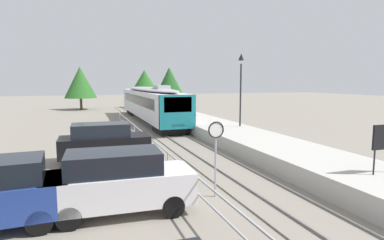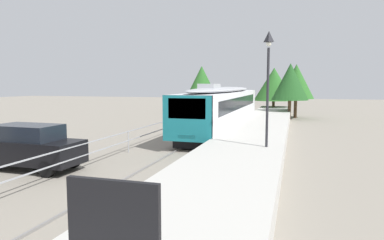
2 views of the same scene
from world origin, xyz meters
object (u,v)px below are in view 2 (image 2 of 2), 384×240
at_px(platform_lamp_mid_platform, 268,67).
at_px(parked_suv_black, 31,146).
at_px(commuter_train, 224,105).
at_px(platform_notice_board, 113,222).

distance_m(platform_lamp_mid_platform, parked_suv_black, 11.34).
distance_m(commuter_train, parked_suv_black, 16.39).
bearing_deg(commuter_train, platform_notice_board, -81.56).
bearing_deg(platform_notice_board, parked_suv_black, 136.44).
bearing_deg(platform_lamp_mid_platform, parked_suv_black, -158.95).
relative_size(platform_lamp_mid_platform, platform_notice_board, 2.97).
distance_m(platform_notice_board, parked_suv_black, 12.79).
xyz_separation_m(commuter_train, platform_lamp_mid_platform, (4.39, -11.48, 2.47)).
bearing_deg(commuter_train, parked_suv_black, -110.22).
bearing_deg(platform_lamp_mid_platform, commuter_train, 110.95).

